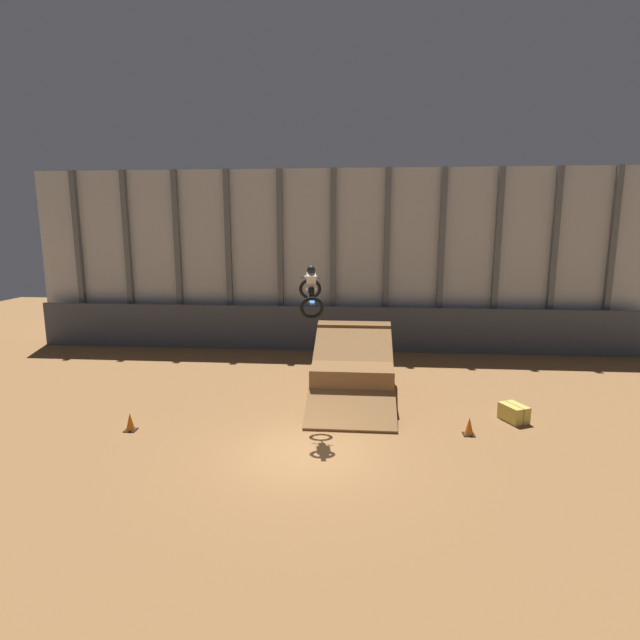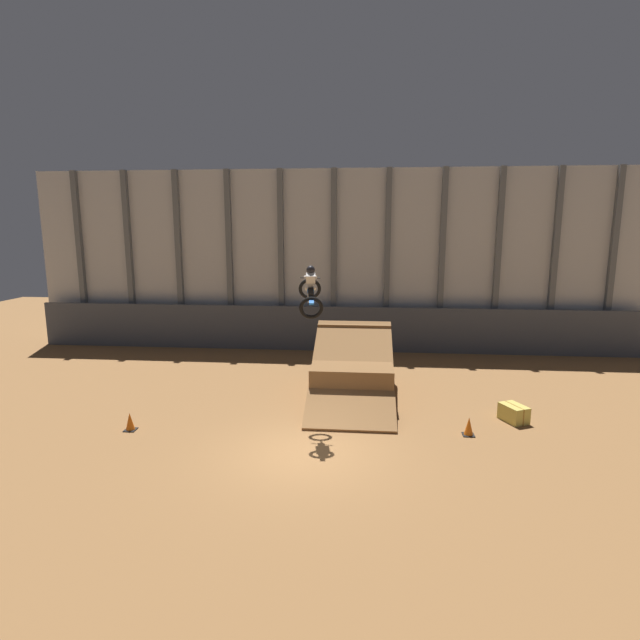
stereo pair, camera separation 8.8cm
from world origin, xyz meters
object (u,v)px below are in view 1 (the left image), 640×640
(rider_bike_solo, at_px, (311,291))
(traffic_cone_near_ramp, at_px, (469,426))
(dirt_ramp, at_px, (353,371))
(hay_bale_trackside, at_px, (514,413))
(traffic_cone_arena_edge, at_px, (130,422))

(rider_bike_solo, height_order, traffic_cone_near_ramp, rider_bike_solo)
(dirt_ramp, height_order, hay_bale_trackside, dirt_ramp)
(dirt_ramp, relative_size, traffic_cone_near_ramp, 9.99)
(traffic_cone_near_ramp, relative_size, traffic_cone_arena_edge, 1.00)
(dirt_ramp, distance_m, rider_bike_solo, 5.01)
(traffic_cone_near_ramp, height_order, traffic_cone_arena_edge, same)
(hay_bale_trackside, bearing_deg, traffic_cone_near_ramp, -142.81)
(dirt_ramp, bearing_deg, hay_bale_trackside, -24.43)
(traffic_cone_arena_edge, xyz_separation_m, hay_bale_trackside, (12.33, 1.88, -0.00))
(traffic_cone_near_ramp, bearing_deg, traffic_cone_arena_edge, -176.85)
(traffic_cone_near_ramp, xyz_separation_m, traffic_cone_arena_edge, (-10.62, -0.58, 0.00))
(dirt_ramp, xyz_separation_m, hay_bale_trackside, (5.40, -2.45, -0.59))
(rider_bike_solo, bearing_deg, traffic_cone_near_ramp, -12.81)
(traffic_cone_arena_edge, bearing_deg, dirt_ramp, 32.06)
(dirt_ramp, height_order, rider_bike_solo, rider_bike_solo)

